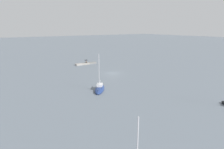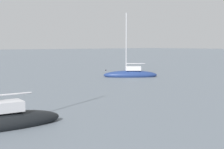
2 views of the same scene
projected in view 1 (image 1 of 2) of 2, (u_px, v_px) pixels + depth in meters
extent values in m
plane|color=slate|center=(113.00, 73.00, 62.28)|extent=(500.00, 500.00, 0.00)
cube|color=slate|center=(92.00, 63.00, 78.34)|extent=(2.76, 1.65, 0.59)
cube|color=gray|center=(86.00, 64.00, 76.79)|extent=(2.76, 1.65, 0.59)
cube|color=gray|center=(79.00, 64.00, 75.24)|extent=(2.76, 1.65, 0.59)
cube|color=#1E2333|center=(87.00, 63.00, 76.50)|extent=(0.37, 0.43, 0.16)
cube|color=brown|center=(86.00, 62.00, 76.67)|extent=(0.41, 0.23, 0.52)
sphere|color=tan|center=(86.00, 61.00, 76.59)|extent=(0.22, 0.22, 0.22)
cylinder|color=black|center=(86.00, 61.00, 76.66)|extent=(0.02, 0.02, 1.05)
cone|color=black|center=(86.00, 60.00, 76.52)|extent=(1.44, 1.44, 0.25)
sphere|color=black|center=(86.00, 60.00, 76.48)|extent=(0.05, 0.05, 0.05)
ellipsoid|color=navy|center=(100.00, 89.00, 45.67)|extent=(5.90, 6.80, 1.21)
cube|color=silver|center=(100.00, 85.00, 45.81)|extent=(2.16, 2.30, 0.55)
cylinder|color=silver|center=(99.00, 71.00, 44.11)|extent=(0.12, 0.12, 7.49)
cylinder|color=silver|center=(100.00, 82.00, 45.97)|extent=(1.58, 2.00, 0.09)
sphere|color=black|center=(98.00, 91.00, 42.37)|extent=(0.16, 0.16, 0.16)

